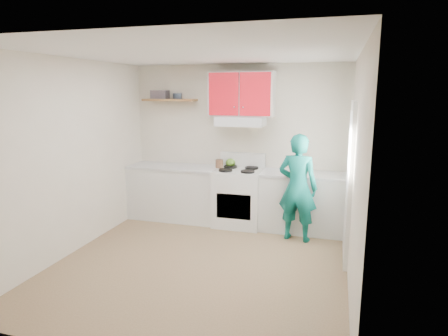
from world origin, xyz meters
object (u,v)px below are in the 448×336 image
(crock, at_px, (219,164))
(person, at_px, (298,188))
(kettle, at_px, (231,163))
(stove, at_px, (239,198))
(tin, at_px, (177,96))

(crock, height_order, person, person)
(kettle, distance_m, person, 1.34)
(stove, bearing_deg, person, -22.07)
(crock, bearing_deg, stove, -14.71)
(kettle, xyz_separation_m, person, (1.18, -0.61, -0.20))
(person, bearing_deg, kettle, -17.55)
(tin, bearing_deg, stove, -10.18)
(crock, relative_size, person, 0.10)
(stove, height_order, person, person)
(stove, distance_m, person, 1.11)
(kettle, xyz_separation_m, crock, (-0.16, -0.12, -0.01))
(crock, distance_m, person, 1.44)
(stove, bearing_deg, crock, 165.29)
(kettle, distance_m, crock, 0.20)
(crock, bearing_deg, kettle, 37.50)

